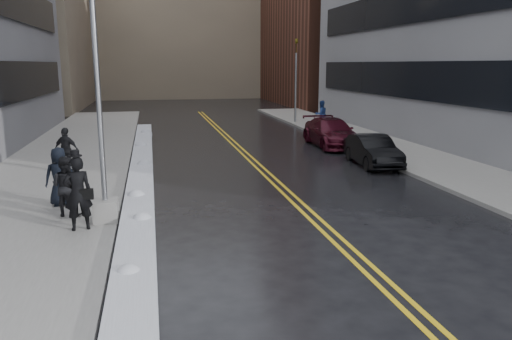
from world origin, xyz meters
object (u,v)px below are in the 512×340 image
fire_hydrant (388,146)px  car_maroon (331,132)px  pedestrian_fedora (78,193)px  pedestrian_b (66,186)px  pedestrian_c (60,177)px  car_black (372,150)px  pedestrian_east (321,114)px  lamppost (101,135)px  pedestrian_d (67,150)px  traffic_signal (296,77)px

fire_hydrant → car_maroon: (-1.50, 3.67, 0.20)m
pedestrian_fedora → pedestrian_b: bearing=-82.0°
pedestrian_b → car_maroon: bearing=-113.2°
pedestrian_c → car_black: size_ratio=0.44×
pedestrian_east → pedestrian_c: bearing=37.2°
lamppost → fire_hydrant: bearing=33.0°
pedestrian_fedora → car_black: pedestrian_fedora is taller
lamppost → pedestrian_d: 7.30m
traffic_signal → pedestrian_d: traffic_signal is taller
pedestrian_fedora → pedestrian_east: 22.83m
traffic_signal → pedestrian_east: traffic_signal is taller
lamppost → pedestrian_east: (12.46, 18.12, -1.47)m
lamppost → car_maroon: (10.80, 11.67, -1.79)m
pedestrian_d → pedestrian_east: size_ratio=0.97×
pedestrian_fedora → pedestrian_d: (-1.40, 7.46, -0.08)m
lamppost → traffic_signal: (11.80, 22.00, 0.87)m
fire_hydrant → car_black: car_black is taller
pedestrian_d → car_black: (12.71, -0.57, -0.37)m
pedestrian_fedora → pedestrian_d: bearing=-91.8°
traffic_signal → fire_hydrant: bearing=-88.0°
pedestrian_fedora → car_maroon: bearing=-145.3°
pedestrian_fedora → pedestrian_d: 7.59m
pedestrian_fedora → pedestrian_d: size_ratio=1.09×
car_maroon → lamppost: bearing=-131.6°
car_black → car_maroon: 5.38m
lamppost → pedestrian_c: 2.81m
lamppost → pedestrian_fedora: size_ratio=3.94×
pedestrian_b → pedestrian_c: size_ratio=0.96×
pedestrian_c → car_black: bearing=-168.7°
pedestrian_fedora → car_maroon: pedestrian_fedora is taller
pedestrian_east → car_black: size_ratio=0.45×
car_maroon → pedestrian_d: bearing=-158.3°
pedestrian_d → fire_hydrant: bearing=-150.7°
pedestrian_b → car_maroon: 16.16m
traffic_signal → pedestrian_east: 4.58m
pedestrian_d → car_maroon: (12.80, 4.81, -0.29)m
lamppost → pedestrian_c: (-1.44, 1.90, -1.49)m
fire_hydrant → traffic_signal: size_ratio=0.12×
lamppost → pedestrian_d: lamppost is taller
fire_hydrant → pedestrian_d: pedestrian_d is taller
lamppost → car_maroon: size_ratio=1.48×
lamppost → car_black: bearing=30.4°
pedestrian_c → car_maroon: size_ratio=0.35×
car_black → pedestrian_d: bearing=-178.2°
pedestrian_east → car_maroon: size_ratio=0.36×
pedestrian_b → pedestrian_east: bearing=-103.8°
traffic_signal → pedestrian_c: traffic_signal is taller
car_black → pedestrian_fedora: bearing=-144.3°
pedestrian_c → pedestrian_d: (-0.56, 4.96, -0.00)m
pedestrian_b → pedestrian_fedora: bearing=134.7°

